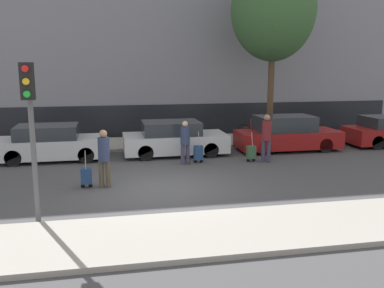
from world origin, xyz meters
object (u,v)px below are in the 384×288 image
(parked_car_0, at_px, (51,144))
(trolley_center, at_px, (198,153))
(parked_car_1, at_px, (174,139))
(traffic_light, at_px, (30,111))
(parked_bicycle, at_px, (254,131))
(bare_tree_near_crossing, at_px, (273,9))
(pedestrian_left, at_px, (104,155))
(pedestrian_center, at_px, (185,140))
(trolley_right, at_px, (251,152))
(pedestrian_right, at_px, (267,135))
(trolley_left, at_px, (86,176))
(parked_car_2, at_px, (287,134))

(parked_car_0, relative_size, trolley_center, 3.48)
(parked_car_1, height_order, traffic_light, traffic_light)
(parked_bicycle, bearing_deg, parked_car_1, -151.83)
(parked_car_0, height_order, parked_bicycle, parked_car_0)
(bare_tree_near_crossing, bearing_deg, parked_car_1, -159.76)
(pedestrian_left, relative_size, pedestrian_center, 1.09)
(trolley_right, bearing_deg, pedestrian_right, -20.44)
(pedestrian_left, distance_m, traffic_light, 3.55)
(parked_car_0, xyz_separation_m, pedestrian_right, (7.92, -1.99, 0.39))
(parked_car_0, height_order, parked_car_1, parked_car_1)
(pedestrian_left, relative_size, parked_bicycle, 0.99)
(parked_car_0, distance_m, trolley_left, 4.35)
(trolley_center, bearing_deg, trolley_right, -6.02)
(parked_car_1, relative_size, trolley_left, 3.65)
(traffic_light, bearing_deg, parked_car_1, 58.26)
(parked_car_1, height_order, bare_tree_near_crossing, bare_tree_near_crossing)
(parked_car_0, xyz_separation_m, parked_bicycle, (8.98, 2.27, -0.14))
(parked_car_2, xyz_separation_m, parked_bicycle, (-0.61, 2.35, -0.19))
(trolley_right, height_order, traffic_light, traffic_light)
(traffic_light, bearing_deg, parked_car_0, 93.85)
(trolley_left, bearing_deg, pedestrian_right, 17.97)
(pedestrian_left, distance_m, pedestrian_right, 6.32)
(pedestrian_left, bearing_deg, bare_tree_near_crossing, 48.59)
(pedestrian_left, bearing_deg, parked_car_1, 66.88)
(pedestrian_center, distance_m, traffic_light, 7.04)
(trolley_left, bearing_deg, pedestrian_center, 34.31)
(parked_car_0, relative_size, bare_tree_near_crossing, 0.50)
(parked_car_0, bearing_deg, trolley_center, -16.30)
(parked_car_0, distance_m, traffic_light, 7.23)
(trolley_right, bearing_deg, pedestrian_left, -156.20)
(trolley_left, height_order, traffic_light, traffic_light)
(parked_car_1, relative_size, pedestrian_right, 2.30)
(pedestrian_left, bearing_deg, parked_car_0, 125.79)
(parked_car_1, distance_m, trolley_center, 1.75)
(parked_car_0, bearing_deg, parked_bicycle, 14.19)
(trolley_left, distance_m, trolley_center, 4.69)
(parked_bicycle, bearing_deg, parked_car_2, -75.53)
(parked_car_1, distance_m, traffic_light, 8.40)
(parked_car_1, bearing_deg, bare_tree_near_crossing, 20.24)
(trolley_left, height_order, trolley_right, trolley_right)
(parked_car_2, relative_size, pedestrian_center, 2.70)
(trolley_center, xyz_separation_m, parked_bicycle, (3.56, 3.85, 0.11))
(trolley_left, bearing_deg, traffic_light, -109.17)
(pedestrian_left, relative_size, trolley_left, 1.55)
(parked_car_1, bearing_deg, pedestrian_right, -32.28)
(traffic_light, xyz_separation_m, parked_bicycle, (8.51, 9.20, -2.14))
(parked_car_1, relative_size, pedestrian_center, 2.58)
(traffic_light, bearing_deg, pedestrian_center, 49.56)
(pedestrian_right, bearing_deg, bare_tree_near_crossing, 87.38)
(pedestrian_left, bearing_deg, trolley_right, 34.07)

